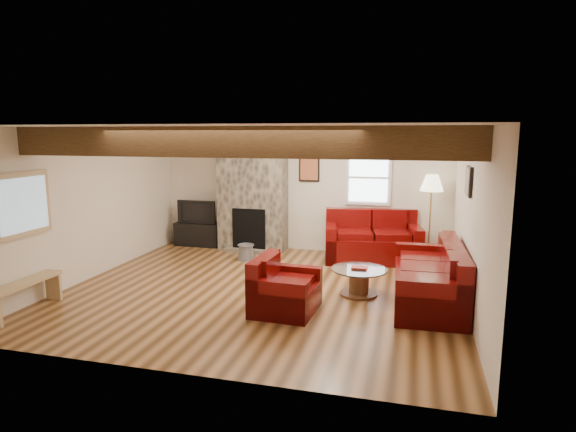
# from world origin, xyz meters

# --- Properties ---
(room) EXTENTS (8.00, 8.00, 8.00)m
(room) POSITION_xyz_m (0.00, 0.00, 1.25)
(room) COLOR #503115
(room) RESTS_ON ground
(floor) EXTENTS (6.00, 6.00, 0.00)m
(floor) POSITION_xyz_m (0.00, 0.00, 0.00)
(floor) COLOR #503115
(floor) RESTS_ON ground
(oak_beam) EXTENTS (6.00, 0.36, 0.38)m
(oak_beam) POSITION_xyz_m (0.00, -1.25, 2.31)
(oak_beam) COLOR #331F0F
(oak_beam) RESTS_ON room
(chimney_breast) EXTENTS (1.40, 0.67, 2.50)m
(chimney_breast) POSITION_xyz_m (-1.00, 2.49, 1.22)
(chimney_breast) COLOR #39332C
(chimney_breast) RESTS_ON floor
(back_window) EXTENTS (0.90, 0.08, 1.10)m
(back_window) POSITION_xyz_m (1.35, 2.71, 1.55)
(back_window) COLOR silver
(back_window) RESTS_ON room
(hatch_window) EXTENTS (0.08, 1.00, 0.90)m
(hatch_window) POSITION_xyz_m (-2.96, -1.50, 1.45)
(hatch_window) COLOR tan
(hatch_window) RESTS_ON room
(ceiling_dome) EXTENTS (0.40, 0.40, 0.18)m
(ceiling_dome) POSITION_xyz_m (0.90, 0.90, 2.44)
(ceiling_dome) COLOR white
(ceiling_dome) RESTS_ON room
(artwork_back) EXTENTS (0.42, 0.06, 0.52)m
(artwork_back) POSITION_xyz_m (0.15, 2.71, 1.70)
(artwork_back) COLOR black
(artwork_back) RESTS_ON room
(artwork_right) EXTENTS (0.06, 0.55, 0.42)m
(artwork_right) POSITION_xyz_m (2.96, 0.30, 1.75)
(artwork_right) COLOR black
(artwork_right) RESTS_ON room
(sofa_three) EXTENTS (1.00, 2.24, 0.85)m
(sofa_three) POSITION_xyz_m (2.48, 0.10, 0.43)
(sofa_three) COLOR #490505
(sofa_three) RESTS_ON floor
(loveseat) EXTENTS (1.93, 1.32, 0.94)m
(loveseat) POSITION_xyz_m (1.50, 2.23, 0.47)
(loveseat) COLOR #490505
(loveseat) RESTS_ON floor
(armchair_red) EXTENTS (0.86, 0.97, 0.75)m
(armchair_red) POSITION_xyz_m (0.59, -0.78, 0.38)
(armchair_red) COLOR #490505
(armchair_red) RESTS_ON floor
(coffee_table) EXTENTS (0.84, 0.84, 0.44)m
(coffee_table) POSITION_xyz_m (1.49, 0.14, 0.21)
(coffee_table) COLOR #492817
(coffee_table) RESTS_ON floor
(tv_cabinet) EXTENTS (1.01, 0.40, 0.50)m
(tv_cabinet) POSITION_xyz_m (-2.26, 2.53, 0.25)
(tv_cabinet) COLOR black
(tv_cabinet) RESTS_ON floor
(television) EXTENTS (0.86, 0.11, 0.50)m
(television) POSITION_xyz_m (-2.26, 2.53, 0.75)
(television) COLOR black
(television) RESTS_ON tv_cabinet
(floor_lamp) EXTENTS (0.43, 0.43, 1.67)m
(floor_lamp) POSITION_xyz_m (2.54, 2.31, 1.42)
(floor_lamp) COLOR tan
(floor_lamp) RESTS_ON floor
(pine_bench) EXTENTS (0.27, 1.16, 0.43)m
(pine_bench) POSITION_xyz_m (-2.83, -1.73, 0.22)
(pine_bench) COLOR tan
(pine_bench) RESTS_ON floor
(coal_bucket) EXTENTS (0.33, 0.33, 0.31)m
(coal_bucket) POSITION_xyz_m (-0.85, 1.64, 0.16)
(coal_bucket) COLOR slate
(coal_bucket) RESTS_ON floor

